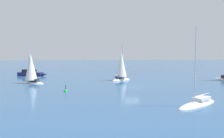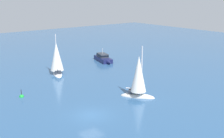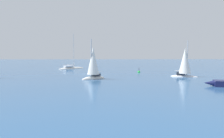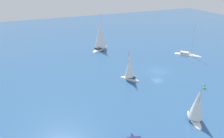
{
  "view_description": "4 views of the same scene",
  "coord_description": "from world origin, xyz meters",
  "px_view_note": "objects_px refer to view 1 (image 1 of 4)",
  "views": [
    {
      "loc": [
        -47.2,
        6.17,
        7.58
      ],
      "look_at": [
        9.84,
        3.02,
        2.27
      ],
      "focal_mm": 44.01,
      "sensor_mm": 36.0,
      "label": 1
    },
    {
      "loc": [
        -17.85,
        -26.6,
        13.87
      ],
      "look_at": [
        8.37,
        6.67,
        2.9
      ],
      "focal_mm": 47.14,
      "sensor_mm": 36.0,
      "label": 2
    },
    {
      "loc": [
        50.09,
        3.53,
        5.21
      ],
      "look_at": [
        -1.43,
        4.76,
        0.97
      ],
      "focal_mm": 37.27,
      "sensor_mm": 36.0,
      "label": 3
    },
    {
      "loc": [
        29.51,
        40.28,
        22.35
      ],
      "look_at": [
        10.7,
        -4.11,
        0.82
      ],
      "focal_mm": 34.68,
      "sensor_mm": 36.0,
      "label": 4
    }
  ],
  "objects_px": {
    "ketch": "(31,70)",
    "channel_buoy": "(66,92)",
    "sloop": "(198,104)",
    "powerboat": "(31,73)",
    "sailboat": "(121,68)"
  },
  "relations": [
    {
      "from": "channel_buoy",
      "to": "ketch",
      "type": "bearing_deg",
      "value": 38.37
    },
    {
      "from": "sailboat",
      "to": "powerboat",
      "type": "relative_size",
      "value": 1.06
    },
    {
      "from": "sailboat",
      "to": "powerboat",
      "type": "xyz_separation_m",
      "value": [
        9.32,
        20.52,
        -1.88
      ]
    },
    {
      "from": "ketch",
      "to": "channel_buoy",
      "type": "xyz_separation_m",
      "value": [
        -9.54,
        -7.56,
        -2.56
      ]
    },
    {
      "from": "sloop",
      "to": "powerboat",
      "type": "xyz_separation_m",
      "value": [
        32.39,
        27.95,
        0.55
      ]
    },
    {
      "from": "sailboat",
      "to": "powerboat",
      "type": "bearing_deg",
      "value": 118.63
    },
    {
      "from": "ketch",
      "to": "channel_buoy",
      "type": "bearing_deg",
      "value": 149.84
    },
    {
      "from": "ketch",
      "to": "channel_buoy",
      "type": "height_order",
      "value": "ketch"
    },
    {
      "from": "powerboat",
      "to": "channel_buoy",
      "type": "height_order",
      "value": "powerboat"
    },
    {
      "from": "ketch",
      "to": "powerboat",
      "type": "bearing_deg",
      "value": -54.94
    },
    {
      "from": "sailboat",
      "to": "powerboat",
      "type": "height_order",
      "value": "sailboat"
    },
    {
      "from": "sailboat",
      "to": "powerboat",
      "type": "distance_m",
      "value": 22.61
    },
    {
      "from": "sloop",
      "to": "channel_buoy",
      "type": "relative_size",
      "value": 7.38
    },
    {
      "from": "sloop",
      "to": "powerboat",
      "type": "distance_m",
      "value": 42.79
    },
    {
      "from": "sailboat",
      "to": "sloop",
      "type": "bearing_deg",
      "value": -109.08
    }
  ]
}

